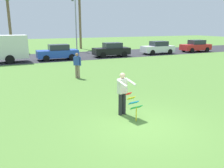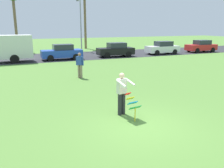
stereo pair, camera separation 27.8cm
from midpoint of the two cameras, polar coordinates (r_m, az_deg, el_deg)
The scene contains 10 objects.
ground_plane at distance 8.66m, azimuth 6.72°, elevation -10.11°, with size 120.00×120.00×0.00m, color #568438.
road_strip at distance 27.78m, azimuth -15.62°, elevation 6.27°, with size 120.00×8.00×0.01m, color #2D2D33.
person_kite_flyer at distance 9.34m, azimuth 1.75°, elevation -1.98°, with size 0.64×0.73×1.73m.
kite_held at distance 8.93m, azimuth 4.39°, elevation -4.68°, with size 0.53×0.68×1.02m.
parked_car_blue at distance 25.46m, azimuth -13.36°, elevation 7.48°, with size 4.20×1.84×1.60m.
parked_car_black at distance 27.31m, azimuth -0.41°, elevation 8.28°, with size 4.26×1.94×1.60m.
parked_car_white at distance 30.48m, azimuth 10.85°, elevation 8.64°, with size 4.21×1.85×1.60m.
parked_car_red at distance 34.42m, azimuth 19.49°, elevation 8.69°, with size 4.24×1.91×1.60m.
streetlight_pole at distance 33.22m, azimuth -9.09°, elevation 14.71°, with size 0.24×1.65×7.00m.
person_walker_near at distance 16.19m, azimuth -8.94°, elevation 4.67°, with size 0.45×0.41×1.73m.
Camera 1 is at (-4.26, -6.68, 3.53)m, focal length 37.59 mm.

